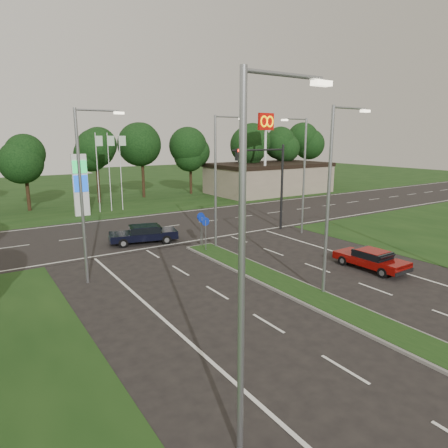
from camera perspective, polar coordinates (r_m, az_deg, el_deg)
ground at (r=16.86m, az=27.58°, el=-15.96°), size 160.00×160.00×0.00m
verge_far at (r=63.71m, az=-20.83°, el=4.70°), size 160.00×50.00×0.02m
cross_road at (r=34.46m, az=-9.39°, el=-0.56°), size 160.00×12.00×0.02m
median_kerb at (r=18.81m, az=16.78°, el=-11.84°), size 2.00×26.00×0.12m
commercial_building at (r=55.85m, az=6.45°, el=6.52°), size 16.00×9.00×4.00m
streetlight_median_near at (r=19.46m, az=15.12°, el=4.47°), size 2.53×0.22×9.00m
streetlight_median_far at (r=27.11m, az=-0.87°, el=7.01°), size 2.53×0.22×9.00m
streetlight_left_near at (r=8.89m, az=3.61°, el=-4.17°), size 2.53×0.22×9.00m
streetlight_left_far at (r=21.58m, az=-19.28°, el=4.95°), size 2.53×0.22×9.00m
streetlight_right_far at (r=31.95m, az=11.14°, el=7.59°), size 2.53×0.22×9.00m
traffic_signal at (r=32.39m, az=6.57°, el=7.05°), size 5.10×0.42×7.00m
median_signs at (r=27.45m, az=-3.06°, el=-0.05°), size 1.16×1.76×2.38m
gas_pylon at (r=41.25m, az=-19.56°, el=5.51°), size 5.80×1.26×8.00m
mcdonalds_sign at (r=49.92m, az=5.99°, el=12.73°), size 2.20×0.47×10.40m
treeline_far at (r=48.67m, az=-17.35°, el=10.90°), size 6.00×6.00×9.90m
red_sedan at (r=24.93m, az=20.27°, el=-4.70°), size 1.84×4.25×1.16m
navy_sedan at (r=29.62m, az=-11.40°, el=-1.37°), size 5.09×3.05×1.31m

